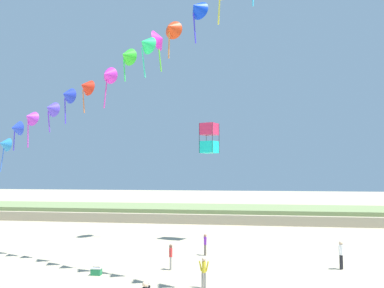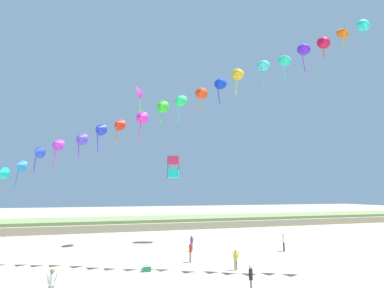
{
  "view_description": "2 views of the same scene",
  "coord_description": "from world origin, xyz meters",
  "px_view_note": "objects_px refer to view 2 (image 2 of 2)",
  "views": [
    {
      "loc": [
        4.29,
        -12.88,
        5.89
      ],
      "look_at": [
        0.33,
        11.78,
        7.65
      ],
      "focal_mm": 38.0,
      "sensor_mm": 36.0,
      "label": 1
    },
    {
      "loc": [
        -8.63,
        -13.46,
        5.71
      ],
      "look_at": [
        -1.1,
        10.81,
        9.89
      ],
      "focal_mm": 28.0,
      "sensor_mm": 36.0,
      "label": 2
    }
  ],
  "objects_px": {
    "person_near_right": "(236,258)",
    "person_far_center": "(192,242)",
    "person_near_left": "(190,251)",
    "large_kite_mid_trail": "(173,167)",
    "person_far_right": "(284,241)",
    "beach_cooler": "(147,268)",
    "person_mid_center": "(251,278)",
    "large_kite_low_lead": "(140,93)",
    "person_far_left": "(52,283)"
  },
  "relations": [
    {
      "from": "person_mid_center",
      "to": "person_near_left",
      "type": "bearing_deg",
      "value": 95.72
    },
    {
      "from": "large_kite_low_lead",
      "to": "beach_cooler",
      "type": "relative_size",
      "value": 6.84
    },
    {
      "from": "person_near_right",
      "to": "person_far_left",
      "type": "distance_m",
      "value": 12.74
    },
    {
      "from": "person_mid_center",
      "to": "large_kite_low_lead",
      "type": "height_order",
      "value": "large_kite_low_lead"
    },
    {
      "from": "person_far_left",
      "to": "beach_cooler",
      "type": "distance_m",
      "value": 7.7
    },
    {
      "from": "person_far_center",
      "to": "beach_cooler",
      "type": "xyz_separation_m",
      "value": [
        -5.49,
        -6.52,
        -0.65
      ]
    },
    {
      "from": "person_near_right",
      "to": "person_near_left",
      "type": "bearing_deg",
      "value": 125.21
    },
    {
      "from": "person_near_right",
      "to": "person_far_center",
      "type": "bearing_deg",
      "value": 96.78
    },
    {
      "from": "person_mid_center",
      "to": "large_kite_mid_trail",
      "type": "distance_m",
      "value": 21.33
    },
    {
      "from": "person_far_right",
      "to": "beach_cooler",
      "type": "bearing_deg",
      "value": -165.55
    },
    {
      "from": "person_far_left",
      "to": "person_far_center",
      "type": "relative_size",
      "value": 1.17
    },
    {
      "from": "person_near_right",
      "to": "person_far_right",
      "type": "height_order",
      "value": "person_far_right"
    },
    {
      "from": "person_far_right",
      "to": "large_kite_mid_trail",
      "type": "xyz_separation_m",
      "value": [
        -9.15,
        9.14,
        7.93
      ]
    },
    {
      "from": "person_far_left",
      "to": "person_near_left",
      "type": "bearing_deg",
      "value": 35.15
    },
    {
      "from": "person_mid_center",
      "to": "person_far_center",
      "type": "height_order",
      "value": "person_mid_center"
    },
    {
      "from": "person_near_left",
      "to": "person_far_center",
      "type": "height_order",
      "value": "person_near_left"
    },
    {
      "from": "person_mid_center",
      "to": "person_far_right",
      "type": "xyz_separation_m",
      "value": [
        9.37,
        10.66,
        0.03
      ]
    },
    {
      "from": "beach_cooler",
      "to": "person_far_center",
      "type": "bearing_deg",
      "value": 49.87
    },
    {
      "from": "large_kite_mid_trail",
      "to": "person_far_left",
      "type": "bearing_deg",
      "value": -121.51
    },
    {
      "from": "person_near_left",
      "to": "person_mid_center",
      "type": "bearing_deg",
      "value": -84.28
    },
    {
      "from": "beach_cooler",
      "to": "person_far_left",
      "type": "bearing_deg",
      "value": -139.5
    },
    {
      "from": "person_near_right",
      "to": "person_far_right",
      "type": "relative_size",
      "value": 0.91
    },
    {
      "from": "person_far_center",
      "to": "large_kite_mid_trail",
      "type": "xyz_separation_m",
      "value": [
        -0.42,
        6.29,
        8.05
      ]
    },
    {
      "from": "beach_cooler",
      "to": "person_far_right",
      "type": "bearing_deg",
      "value": 14.45
    },
    {
      "from": "large_kite_mid_trail",
      "to": "person_mid_center",
      "type": "bearing_deg",
      "value": -90.63
    },
    {
      "from": "person_far_right",
      "to": "person_near_left",
      "type": "bearing_deg",
      "value": -170.33
    },
    {
      "from": "person_far_left",
      "to": "person_far_right",
      "type": "distance_m",
      "value": 21.84
    },
    {
      "from": "person_near_right",
      "to": "large_kite_low_lead",
      "type": "relative_size",
      "value": 0.39
    },
    {
      "from": "person_near_left",
      "to": "large_kite_mid_trail",
      "type": "bearing_deg",
      "value": 84.17
    },
    {
      "from": "person_mid_center",
      "to": "large_kite_low_lead",
      "type": "relative_size",
      "value": 0.42
    },
    {
      "from": "person_far_right",
      "to": "large_kite_mid_trail",
      "type": "distance_m",
      "value": 15.17
    },
    {
      "from": "person_far_left",
      "to": "large_kite_mid_trail",
      "type": "bearing_deg",
      "value": 58.49
    },
    {
      "from": "person_near_left",
      "to": "person_near_right",
      "type": "bearing_deg",
      "value": -54.79
    },
    {
      "from": "person_near_right",
      "to": "large_kite_low_lead",
      "type": "xyz_separation_m",
      "value": [
        -5.8,
        13.96,
        16.99
      ]
    },
    {
      "from": "person_far_right",
      "to": "beach_cooler",
      "type": "xyz_separation_m",
      "value": [
        -14.23,
        -3.67,
        -0.78
      ]
    },
    {
      "from": "person_far_center",
      "to": "person_far_right",
      "type": "bearing_deg",
      "value": -18.08
    },
    {
      "from": "person_far_left",
      "to": "beach_cooler",
      "type": "xyz_separation_m",
      "value": [
        5.83,
        4.98,
        -0.8
      ]
    },
    {
      "from": "person_mid_center",
      "to": "beach_cooler",
      "type": "distance_m",
      "value": 8.54
    },
    {
      "from": "person_near_left",
      "to": "person_far_center",
      "type": "relative_size",
      "value": 1.02
    },
    {
      "from": "person_far_right",
      "to": "person_far_center",
      "type": "height_order",
      "value": "person_far_right"
    },
    {
      "from": "person_far_right",
      "to": "large_kite_mid_trail",
      "type": "relative_size",
      "value": 0.65
    },
    {
      "from": "person_near_right",
      "to": "large_kite_mid_trail",
      "type": "bearing_deg",
      "value": 95.48
    },
    {
      "from": "person_far_center",
      "to": "large_kite_mid_trail",
      "type": "bearing_deg",
      "value": 93.8
    },
    {
      "from": "person_far_right",
      "to": "person_near_right",
      "type": "bearing_deg",
      "value": -145.77
    },
    {
      "from": "large_kite_mid_trail",
      "to": "beach_cooler",
      "type": "distance_m",
      "value": 16.29
    },
    {
      "from": "person_near_left",
      "to": "person_near_right",
      "type": "distance_m",
      "value": 4.33
    },
    {
      "from": "person_near_left",
      "to": "large_kite_low_lead",
      "type": "height_order",
      "value": "large_kite_low_lead"
    },
    {
      "from": "large_kite_low_lead",
      "to": "person_near_left",
      "type": "bearing_deg",
      "value": -72.4
    },
    {
      "from": "person_far_left",
      "to": "large_kite_mid_trail",
      "type": "xyz_separation_m",
      "value": [
        10.9,
        17.78,
        7.91
      ]
    },
    {
      "from": "person_near_right",
      "to": "person_far_right",
      "type": "xyz_separation_m",
      "value": [
        7.77,
        5.28,
        0.09
      ]
    }
  ]
}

